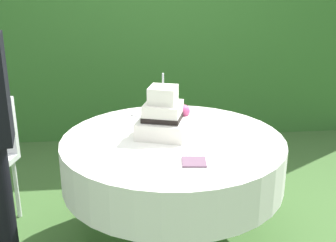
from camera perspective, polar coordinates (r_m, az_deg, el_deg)
The scene contains 8 objects.
ground_plane at distance 2.96m, azimuth 0.59°, elevation -15.50°, with size 20.00×20.00×0.00m, color #3D602D.
foliage_hedge at distance 4.53m, azimuth -2.53°, elevation 14.25°, with size 5.20×0.45×2.57m, color #336628.
cake_table at distance 2.66m, azimuth 0.63°, elevation -5.05°, with size 1.34×1.34×0.73m.
wedding_cake at distance 2.63m, azimuth -0.56°, elevation 0.53°, with size 0.37×0.37×0.38m.
serving_plate_near at distance 3.01m, azimuth 3.32°, elevation 0.80°, with size 0.10×0.10×0.01m, color white.
serving_plate_far at distance 2.88m, azimuth 4.41°, elevation -0.08°, with size 0.13×0.13×0.01m, color white.
serving_plate_left at distance 3.04m, azimuth -3.87°, elevation 0.96°, with size 0.11×0.11×0.01m, color white.
napkin_stack at distance 2.30m, azimuth 3.41°, elevation -5.34°, with size 0.13×0.13×0.01m, color #6B4C60.
Camera 1 is at (-0.29, -2.41, 1.69)m, focal length 46.75 mm.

